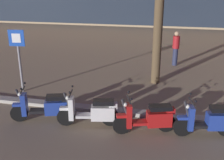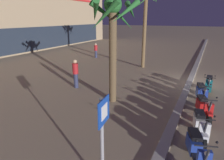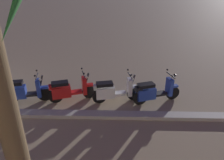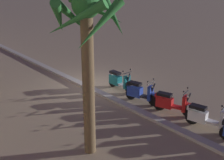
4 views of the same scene
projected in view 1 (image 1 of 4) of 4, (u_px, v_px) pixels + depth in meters
scooter_blue_mid_rear at (46, 107)px, 8.20m from camera, size 1.80×0.82×1.17m
scooter_white_gap_after_mid at (93, 112)px, 7.87m from camera, size 1.81×0.70×1.17m
scooter_red_last_in_row at (149, 118)px, 7.50m from camera, size 1.72×0.80×1.17m
scooter_blue_mid_centre at (210, 120)px, 7.32m from camera, size 1.70×0.69×1.17m
crossing_sign at (19, 54)px, 10.06m from camera, size 0.60×0.15×2.40m
pedestrian_window_shopping at (176, 47)px, 13.69m from camera, size 0.34×0.34×1.74m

